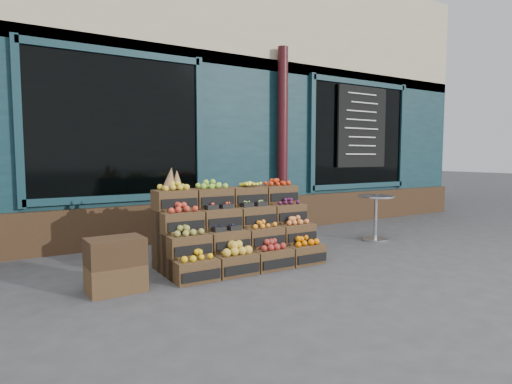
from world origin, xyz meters
TOP-DOWN VIEW (x-y plane):
  - ground at (0.00, 0.00)m, footprint 60.00×60.00m
  - shop_facade at (0.00, 5.11)m, footprint 12.00×6.24m
  - crate_display at (-0.65, 0.42)m, footprint 1.94×0.97m
  - spare_crates at (-2.19, 0.13)m, footprint 0.54×0.38m
  - bistro_table at (1.94, 0.56)m, footprint 0.56×0.56m
  - shopkeeper at (-1.24, 2.94)m, footprint 0.91×0.76m

SIDE VIEW (x-z plane):
  - ground at x=0.00m, z-range 0.00..0.00m
  - spare_crates at x=-2.19m, z-range 0.00..0.53m
  - crate_display at x=-0.65m, z-range -0.23..0.97m
  - bistro_table at x=1.94m, z-range 0.09..0.79m
  - shopkeeper at x=-1.24m, z-range 0.00..2.14m
  - shop_facade at x=0.00m, z-range 0.00..4.80m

